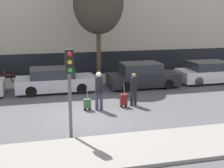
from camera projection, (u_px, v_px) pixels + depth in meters
The scene contains 13 objects.
ground_plane at pixel (84, 117), 13.61m from camera, with size 80.00×80.00×0.00m, color #4C4C4F.
sidewalk_near at pixel (101, 152), 10.06m from camera, with size 28.00×2.50×0.12m.
sidewalk_far at pixel (67, 81), 20.21m from camera, with size 28.00×3.00×0.12m.
parked_car_1 at pixel (55, 81), 17.64m from camera, with size 4.39×1.83×1.37m.
parked_car_2 at pixel (142, 76), 18.66m from camera, with size 4.18×1.85×1.49m.
parked_car_3 at pixel (210, 72), 19.96m from camera, with size 4.17×1.88×1.36m.
pedestrian_left at pixel (99, 89), 14.25m from camera, with size 0.35×0.34×1.81m.
trolley_left at pixel (87, 103), 14.40m from camera, with size 0.34×0.29×1.08m.
pedestrian_right at pixel (134, 87), 14.98m from camera, with size 0.35×0.34×1.61m.
trolley_right at pixel (124, 100), 14.87m from camera, with size 0.34×0.29×1.17m.
traffic_light at pixel (70, 76), 10.65m from camera, with size 0.28×0.47×3.25m.
parked_bicycle at pixel (8, 78), 19.02m from camera, with size 1.77×0.06×0.96m.
bare_tree_near_crossing at pixel (98, 3), 18.89m from camera, with size 3.08×3.08×6.71m.
Camera 1 is at (-1.90, -12.84, 4.53)m, focal length 50.00 mm.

